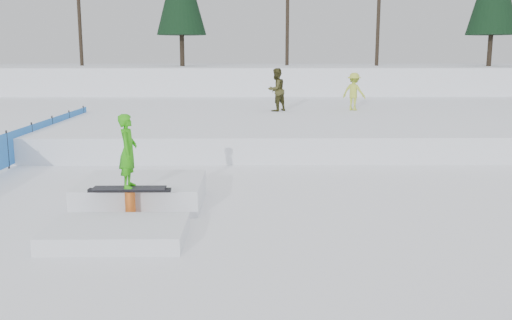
{
  "coord_description": "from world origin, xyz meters",
  "views": [
    {
      "loc": [
        0.36,
        -9.42,
        3.25
      ],
      "look_at": [
        0.5,
        2.0,
        1.1
      ],
      "focal_mm": 40.0,
      "sensor_mm": 36.0,
      "label": 1
    }
  ],
  "objects_px": {
    "walker_olive": "(276,90)",
    "jib_rail_feature": "(136,199)",
    "safety_fence": "(8,150)",
    "walker_ygreen": "(354,92)"
  },
  "relations": [
    {
      "from": "walker_olive",
      "to": "jib_rail_feature",
      "type": "distance_m",
      "value": 13.46
    },
    {
      "from": "safety_fence",
      "to": "jib_rail_feature",
      "type": "relative_size",
      "value": 3.64
    },
    {
      "from": "walker_ygreen",
      "to": "walker_olive",
      "type": "bearing_deg",
      "value": 41.59
    },
    {
      "from": "safety_fence",
      "to": "jib_rail_feature",
      "type": "bearing_deg",
      "value": -45.75
    },
    {
      "from": "walker_olive",
      "to": "jib_rail_feature",
      "type": "relative_size",
      "value": 0.41
    },
    {
      "from": "safety_fence",
      "to": "jib_rail_feature",
      "type": "height_order",
      "value": "jib_rail_feature"
    },
    {
      "from": "walker_olive",
      "to": "walker_ygreen",
      "type": "xyz_separation_m",
      "value": [
        3.37,
        0.35,
        -0.1
      ]
    },
    {
      "from": "safety_fence",
      "to": "walker_olive",
      "type": "relative_size",
      "value": 8.79
    },
    {
      "from": "safety_fence",
      "to": "walker_olive",
      "type": "xyz_separation_m",
      "value": [
        8.02,
        8.27,
        1.16
      ]
    },
    {
      "from": "safety_fence",
      "to": "walker_ygreen",
      "type": "distance_m",
      "value": 14.33
    }
  ]
}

